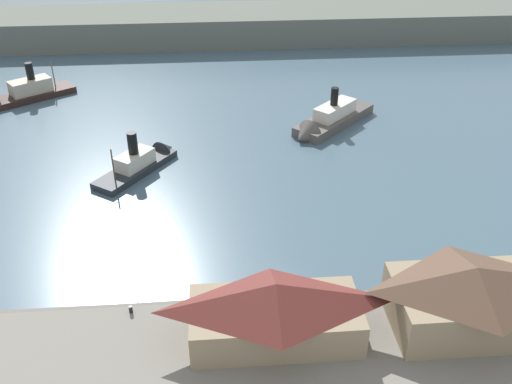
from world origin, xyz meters
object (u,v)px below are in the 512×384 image
at_px(ferry_approaching_east, 144,160).
at_px(ferry_moored_west, 327,121).
at_px(ferry_shed_east_terminal, 275,310).
at_px(ferry_approaching_west, 22,94).
at_px(mooring_post_center_east, 131,309).
at_px(ferry_shed_west_terminal, 470,296).

distance_m(ferry_approaching_east, ferry_moored_west, 37.53).
height_order(ferry_shed_east_terminal, ferry_approaching_west, ferry_shed_east_terminal).
relative_size(ferry_shed_east_terminal, ferry_approaching_east, 1.09).
relative_size(mooring_post_center_east, ferry_approaching_west, 0.05).
relative_size(ferry_shed_west_terminal, ferry_moored_west, 0.87).
relative_size(ferry_shed_west_terminal, mooring_post_center_east, 19.32).
relative_size(ferry_approaching_east, ferry_approaching_west, 0.90).
distance_m(ferry_shed_west_terminal, ferry_approaching_west, 103.04).
bearing_deg(ferry_shed_west_terminal, ferry_shed_east_terminal, -179.64).
relative_size(mooring_post_center_east, ferry_moored_west, 0.05).
height_order(ferry_shed_east_terminal, ferry_shed_west_terminal, ferry_shed_west_terminal).
distance_m(ferry_shed_east_terminal, ferry_approaching_west, 89.76).
xyz_separation_m(ferry_approaching_east, ferry_moored_west, (35.08, 13.35, 0.17)).
relative_size(ferry_shed_east_terminal, mooring_post_center_east, 21.25).
relative_size(ferry_moored_west, ferry_approaching_west, 1.02).
bearing_deg(ferry_approaching_east, ferry_shed_west_terminal, -46.85).
distance_m(ferry_shed_west_terminal, mooring_post_center_east, 39.01).
bearing_deg(ferry_shed_east_terminal, ferry_shed_west_terminal, 0.36).
xyz_separation_m(mooring_post_center_east, ferry_approaching_east, (-1.78, 38.01, -0.32)).
bearing_deg(ferry_shed_east_terminal, ferry_moored_west, 73.48).
xyz_separation_m(mooring_post_center_east, ferry_approaching_west, (-31.16, 70.83, -0.10)).
bearing_deg(ferry_moored_west, ferry_approaching_east, -159.17).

